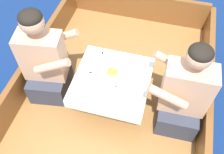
# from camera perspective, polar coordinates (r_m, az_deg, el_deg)

# --- Properties ---
(ground_plane) EXTENTS (60.00, 60.00, 0.00)m
(ground_plane) POSITION_cam_1_polar(r_m,az_deg,el_deg) (2.83, -0.44, -9.66)
(ground_plane) COLOR navy
(boat_deck) EXTENTS (1.87, 2.96, 0.30)m
(boat_deck) POSITION_cam_1_polar(r_m,az_deg,el_deg) (2.70, -0.46, -8.19)
(boat_deck) COLOR #9E6B38
(boat_deck) RESTS_ON ground_plane
(gunwale_port) EXTENTS (0.06, 2.96, 0.32)m
(gunwale_port) POSITION_cam_1_polar(r_m,az_deg,el_deg) (2.72, -19.18, -0.18)
(gunwale_port) COLOR brown
(gunwale_port) RESTS_ON boat_deck
(gunwale_starboard) EXTENTS (0.06, 2.96, 0.32)m
(gunwale_starboard) POSITION_cam_1_polar(r_m,az_deg,el_deg) (2.47, 20.43, -8.92)
(gunwale_starboard) COLOR brown
(gunwale_starboard) RESTS_ON boat_deck
(bow_coaming) EXTENTS (1.75, 0.06, 0.37)m
(bow_coaming) POSITION_cam_1_polar(r_m,az_deg,el_deg) (3.41, 6.24, 15.84)
(bow_coaming) COLOR brown
(bow_coaming) RESTS_ON boat_deck
(cockpit_table) EXTENTS (0.70, 0.70, 0.36)m
(cockpit_table) POSITION_cam_1_polar(r_m,az_deg,el_deg) (2.35, 0.00, -0.85)
(cockpit_table) COLOR #B2B2B7
(cockpit_table) RESTS_ON boat_deck
(person_port) EXTENTS (0.57, 0.51, 1.01)m
(person_port) POSITION_cam_1_polar(r_m,az_deg,el_deg) (2.45, -14.98, 3.12)
(person_port) COLOR #333847
(person_port) RESTS_ON boat_deck
(person_starboard) EXTENTS (0.53, 0.45, 1.00)m
(person_starboard) POSITION_cam_1_polar(r_m,az_deg,el_deg) (2.25, 15.85, -4.15)
(person_starboard) COLOR #333847
(person_starboard) RESTS_ON boat_deck
(plate_sandwich) EXTENTS (0.19, 0.19, 0.01)m
(plate_sandwich) POSITION_cam_1_polar(r_m,az_deg,el_deg) (2.34, 0.07, 0.61)
(plate_sandwich) COLOR white
(plate_sandwich) RESTS_ON cockpit_table
(plate_bread) EXTENTS (0.19, 0.19, 0.01)m
(plate_bread) POSITION_cam_1_polar(r_m,az_deg,el_deg) (2.26, -6.34, -2.66)
(plate_bread) COLOR white
(plate_bread) RESTS_ON cockpit_table
(sandwich) EXTENTS (0.12, 0.10, 0.05)m
(sandwich) POSITION_cam_1_polar(r_m,az_deg,el_deg) (2.32, 0.07, 1.03)
(sandwich) COLOR tan
(sandwich) RESTS_ON plate_sandwich
(bowl_port_near) EXTENTS (0.11, 0.11, 0.04)m
(bowl_port_near) POSITION_cam_1_polar(r_m,az_deg,el_deg) (2.32, 5.57, 0.30)
(bowl_port_near) COLOR white
(bowl_port_near) RESTS_ON cockpit_table
(bowl_starboard_near) EXTENTS (0.15, 0.15, 0.04)m
(bowl_starboard_near) POSITION_cam_1_polar(r_m,az_deg,el_deg) (2.46, -0.05, 4.61)
(bowl_starboard_near) COLOR white
(bowl_starboard_near) RESTS_ON cockpit_table
(bowl_center_far) EXTENTS (0.12, 0.12, 0.04)m
(bowl_center_far) POSITION_cam_1_polar(r_m,az_deg,el_deg) (2.16, 0.91, -5.35)
(bowl_center_far) COLOR white
(bowl_center_far) RESTS_ON cockpit_table
(coffee_cup_port) EXTENTS (0.10, 0.07, 0.07)m
(coffee_cup_port) POSITION_cam_1_polar(r_m,az_deg,el_deg) (2.17, 4.26, -4.50)
(coffee_cup_port) COLOR white
(coffee_cup_port) RESTS_ON cockpit_table
(coffee_cup_starboard) EXTENTS (0.09, 0.06, 0.06)m
(coffee_cup_starboard) POSITION_cam_1_polar(r_m,az_deg,el_deg) (2.24, 5.73, -1.98)
(coffee_cup_starboard) COLOR white
(coffee_cup_starboard) RESTS_ON cockpit_table
(coffee_cup_center) EXTENTS (0.11, 0.08, 0.05)m
(coffee_cup_center) POSITION_cam_1_polar(r_m,az_deg,el_deg) (2.16, -2.74, -5.01)
(coffee_cup_center) COLOR white
(coffee_cup_center) RESTS_ON cockpit_table
(utensil_fork_port) EXTENTS (0.14, 0.13, 0.00)m
(utensil_fork_port) POSITION_cam_1_polar(r_m,az_deg,el_deg) (2.36, -6.10, 0.50)
(utensil_fork_port) COLOR silver
(utensil_fork_port) RESTS_ON cockpit_table
(utensil_spoon_port) EXTENTS (0.07, 0.17, 0.01)m
(utensil_spoon_port) POSITION_cam_1_polar(r_m,az_deg,el_deg) (2.25, 0.97, -2.62)
(utensil_spoon_port) COLOR silver
(utensil_spoon_port) RESTS_ON cockpit_table
(utensil_spoon_center) EXTENTS (0.17, 0.03, 0.01)m
(utensil_spoon_center) POSITION_cam_1_polar(r_m,az_deg,el_deg) (2.27, -0.49, -1.74)
(utensil_spoon_center) COLOR silver
(utensil_spoon_center) RESTS_ON cockpit_table
(utensil_fork_starboard) EXTENTS (0.03, 0.17, 0.00)m
(utensil_fork_starboard) POSITION_cam_1_polar(r_m,az_deg,el_deg) (2.49, -2.46, 4.65)
(utensil_fork_starboard) COLOR silver
(utensil_fork_starboard) RESTS_ON cockpit_table
(utensil_knife_starboard) EXTENTS (0.17, 0.06, 0.00)m
(utensil_knife_starboard) POSITION_cam_1_polar(r_m,az_deg,el_deg) (2.43, -3.53, 2.97)
(utensil_knife_starboard) COLOR silver
(utensil_knife_starboard) RESTS_ON cockpit_table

